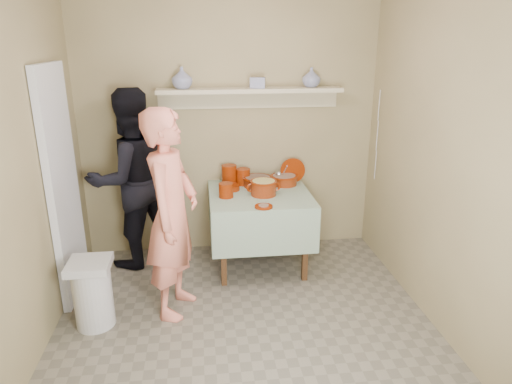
{
  "coord_description": "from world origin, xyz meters",
  "views": [
    {
      "loc": [
        -0.3,
        -2.86,
        2.18
      ],
      "look_at": [
        0.15,
        0.75,
        0.95
      ],
      "focal_mm": 32.0,
      "sensor_mm": 36.0,
      "label": 1
    }
  ],
  "objects": [
    {
      "name": "ground",
      "position": [
        0.0,
        0.0,
        0.0
      ],
      "size": [
        3.5,
        3.5,
        0.0
      ],
      "primitive_type": "plane",
      "color": "#6D6656",
      "rests_on": "ground"
    },
    {
      "name": "tile_panel",
      "position": [
        -1.46,
        0.95,
        1.0
      ],
      "size": [
        0.06,
        0.7,
        2.0
      ],
      "primitive_type": "cube",
      "color": "silver",
      "rests_on": "ground"
    },
    {
      "name": "plate_stack_a",
      "position": [
        -0.02,
        1.57,
        0.86
      ],
      "size": [
        0.15,
        0.15,
        0.2
      ],
      "primitive_type": "cylinder",
      "color": "#671600",
      "rests_on": "serving_table"
    },
    {
      "name": "plate_stack_b",
      "position": [
        0.12,
        1.56,
        0.84
      ],
      "size": [
        0.14,
        0.14,
        0.17
      ],
      "primitive_type": "cylinder",
      "color": "#671600",
      "rests_on": "serving_table"
    },
    {
      "name": "bowl_stack",
      "position": [
        -0.08,
        1.19,
        0.83
      ],
      "size": [
        0.14,
        0.14,
        0.14
      ],
      "primitive_type": "cylinder",
      "color": "#671600",
      "rests_on": "serving_table"
    },
    {
      "name": "empty_bowl",
      "position": [
        -0.02,
        1.39,
        0.79
      ],
      "size": [
        0.18,
        0.18,
        0.05
      ],
      "primitive_type": "cylinder",
      "color": "#671600",
      "rests_on": "serving_table"
    },
    {
      "name": "propped_lid",
      "position": [
        0.64,
        1.59,
        0.88
      ],
      "size": [
        0.26,
        0.05,
        0.26
      ],
      "primitive_type": "cylinder",
      "rotation": [
        1.46,
        0.0,
        -0.01
      ],
      "color": "#671600",
      "rests_on": "serving_table"
    },
    {
      "name": "vase_right",
      "position": [
        0.81,
        1.63,
        1.81
      ],
      "size": [
        0.18,
        0.18,
        0.19
      ],
      "primitive_type": "imported",
      "rotation": [
        0.0,
        0.0,
        0.03
      ],
      "color": "navy",
      "rests_on": "wall_shelf"
    },
    {
      "name": "vase_left",
      "position": [
        -0.45,
        1.62,
        1.82
      ],
      "size": [
        0.24,
        0.24,
        0.2
      ],
      "primitive_type": "imported",
      "rotation": [
        0.0,
        0.0,
        0.3
      ],
      "color": "navy",
      "rests_on": "wall_shelf"
    },
    {
      "name": "ceramic_box",
      "position": [
        0.27,
        1.6,
        1.77
      ],
      "size": [
        0.16,
        0.13,
        0.1
      ],
      "primitive_type": "cube",
      "rotation": [
        0.0,
        0.0,
        -0.22
      ],
      "color": "navy",
      "rests_on": "wall_shelf"
    },
    {
      "name": "person_cook",
      "position": [
        -0.55,
        0.56,
        0.85
      ],
      "size": [
        0.57,
        0.71,
        1.7
      ],
      "primitive_type": "imported",
      "rotation": [
        0.0,
        0.0,
        1.28
      ],
      "color": "#E77A63",
      "rests_on": "ground"
    },
    {
      "name": "person_helper",
      "position": [
        -0.98,
        1.48,
        0.88
      ],
      "size": [
        1.07,
        1.01,
        1.76
      ],
      "primitive_type": "imported",
      "rotation": [
        0.0,
        0.0,
        -2.61
      ],
      "color": "black",
      "rests_on": "ground"
    },
    {
      "name": "room_shell",
      "position": [
        0.0,
        0.0,
        1.61
      ],
      "size": [
        3.04,
        3.54,
        2.62
      ],
      "color": "#988A5D",
      "rests_on": "ground"
    },
    {
      "name": "serving_table",
      "position": [
        0.25,
        1.28,
        0.64
      ],
      "size": [
        0.97,
        0.97,
        0.76
      ],
      "color": "#4C2D16",
      "rests_on": "ground"
    },
    {
      "name": "cazuela_meat_a",
      "position": [
        0.26,
        1.48,
        0.82
      ],
      "size": [
        0.3,
        0.3,
        0.1
      ],
      "color": "#5F1A08",
      "rests_on": "serving_table"
    },
    {
      "name": "cazuela_meat_b",
      "position": [
        0.53,
        1.5,
        0.82
      ],
      "size": [
        0.28,
        0.28,
        0.1
      ],
      "color": "#5F1A08",
      "rests_on": "serving_table"
    },
    {
      "name": "ladle",
      "position": [
        0.48,
        1.51,
        0.87
      ],
      "size": [
        0.08,
        0.26,
        0.19
      ],
      "color": "silver",
      "rests_on": "cazuela_meat_b"
    },
    {
      "name": "cazuela_rice",
      "position": [
        0.28,
        1.21,
        0.85
      ],
      "size": [
        0.33,
        0.25,
        0.14
      ],
      "color": "#5F1A08",
      "rests_on": "serving_table"
    },
    {
      "name": "front_plate",
      "position": [
        0.23,
        0.87,
        0.77
      ],
      "size": [
        0.16,
        0.16,
        0.03
      ],
      "color": "#671600",
      "rests_on": "serving_table"
    },
    {
      "name": "wall_shelf",
      "position": [
        0.2,
        1.65,
        1.67
      ],
      "size": [
        1.8,
        0.25,
        0.21
      ],
      "color": "#C0B58F",
      "rests_on": "room_shell"
    },
    {
      "name": "trash_bin",
      "position": [
        -1.18,
        0.4,
        0.28
      ],
      "size": [
        0.32,
        0.32,
        0.56
      ],
      "color": "silver",
      "rests_on": "ground"
    },
    {
      "name": "electrical_cord",
      "position": [
        1.47,
        1.48,
        1.25
      ],
      "size": [
        0.01,
        0.05,
        0.9
      ],
      "color": "silver",
      "rests_on": "wall_shelf"
    }
  ]
}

